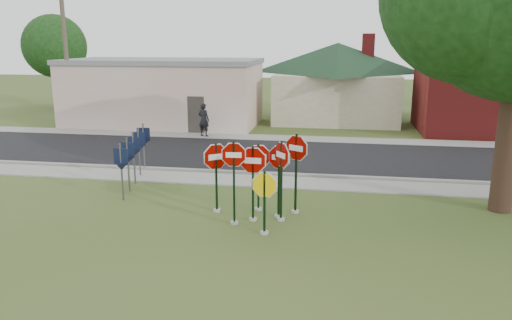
% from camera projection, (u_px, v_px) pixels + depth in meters
% --- Properties ---
extents(ground, '(120.00, 120.00, 0.00)m').
position_uv_depth(ground, '(254.00, 236.00, 14.04)').
color(ground, '#36501E').
rests_on(ground, ground).
extents(sidewalk_near, '(60.00, 1.60, 0.06)m').
position_uv_depth(sidewalk_near, '(278.00, 182.00, 19.31)').
color(sidewalk_near, gray).
rests_on(sidewalk_near, ground).
extents(road, '(60.00, 7.00, 0.04)m').
position_uv_depth(road, '(289.00, 156.00, 23.62)').
color(road, black).
rests_on(road, ground).
extents(sidewalk_far, '(60.00, 1.60, 0.06)m').
position_uv_depth(sidewalk_far, '(297.00, 139.00, 27.74)').
color(sidewalk_far, gray).
rests_on(sidewalk_far, ground).
extents(curb, '(60.00, 0.20, 0.14)m').
position_uv_depth(curb, '(281.00, 174.00, 20.25)').
color(curb, gray).
rests_on(curb, ground).
extents(stop_sign_center, '(1.11, 0.24, 2.45)m').
position_uv_depth(stop_sign_center, '(253.00, 173.00, 14.93)').
color(stop_sign_center, '#A4A29A').
rests_on(stop_sign_center, ground).
extents(stop_sign_yellow, '(1.00, 0.24, 1.95)m').
position_uv_depth(stop_sign_yellow, '(264.00, 196.00, 13.98)').
color(stop_sign_yellow, '#A4A29A').
rests_on(stop_sign_yellow, ground).
extents(stop_sign_left, '(1.00, 0.24, 2.64)m').
position_uv_depth(stop_sign_left, '(234.00, 172.00, 14.62)').
color(stop_sign_left, '#A4A29A').
rests_on(stop_sign_left, ground).
extents(stop_sign_right, '(0.67, 0.85, 2.59)m').
position_uv_depth(stop_sign_right, '(281.00, 170.00, 14.93)').
color(stop_sign_right, '#A4A29A').
rests_on(stop_sign_right, ground).
extents(stop_sign_back_right, '(0.95, 0.37, 2.42)m').
position_uv_depth(stop_sign_back_right, '(279.00, 172.00, 15.23)').
color(stop_sign_back_right, '#A4A29A').
rests_on(stop_sign_back_right, ground).
extents(stop_sign_back_left, '(1.03, 0.42, 2.32)m').
position_uv_depth(stop_sign_back_left, '(258.00, 168.00, 15.89)').
color(stop_sign_back_left, '#A4A29A').
rests_on(stop_sign_back_left, ground).
extents(stop_sign_far_right, '(0.97, 0.58, 2.68)m').
position_uv_depth(stop_sign_far_right, '(296.00, 162.00, 15.59)').
color(stop_sign_far_right, '#A4A29A').
rests_on(stop_sign_far_right, ground).
extents(stop_sign_far_left, '(0.91, 0.72, 2.39)m').
position_uv_depth(stop_sign_far_left, '(216.00, 167.00, 15.74)').
color(stop_sign_far_left, '#A4A29A').
rests_on(stop_sign_far_left, ground).
extents(route_sign_row, '(1.43, 4.63, 2.00)m').
position_uv_depth(route_sign_row, '(134.00, 153.00, 18.93)').
color(route_sign_row, '#59595E').
rests_on(route_sign_row, ground).
extents(building_stucco, '(12.20, 6.20, 4.20)m').
position_uv_depth(building_stucco, '(164.00, 91.00, 32.23)').
color(building_stucco, silver).
rests_on(building_stucco, ground).
extents(building_house, '(11.60, 11.60, 6.20)m').
position_uv_depth(building_house, '(337.00, 66.00, 33.95)').
color(building_house, beige).
rests_on(building_house, ground).
extents(building_brick, '(10.20, 6.20, 4.75)m').
position_uv_depth(building_brick, '(508.00, 92.00, 29.28)').
color(building_brick, maroon).
rests_on(building_brick, ground).
extents(utility_pole_near, '(2.20, 0.26, 9.50)m').
position_uv_depth(utility_pole_near, '(65.00, 47.00, 29.69)').
color(utility_pole_near, '#483E30').
rests_on(utility_pole_near, ground).
extents(bg_tree_left, '(4.90, 4.90, 7.35)m').
position_uv_depth(bg_tree_left, '(55.00, 46.00, 39.11)').
color(bg_tree_left, black).
rests_on(bg_tree_left, ground).
extents(pedestrian, '(0.79, 0.63, 1.87)m').
position_uv_depth(pedestrian, '(204.00, 120.00, 28.14)').
color(pedestrian, black).
rests_on(pedestrian, sidewalk_far).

